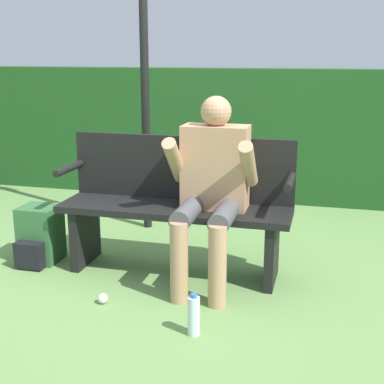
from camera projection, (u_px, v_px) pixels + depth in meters
The scene contains 8 objects.
ground_plane at pixel (175, 272), 3.71m from camera, with size 40.00×40.00×0.00m, color #668E4C.
hedge_back at pixel (231, 134), 5.50m from camera, with size 12.00×0.35×1.32m.
park_bench at pixel (177, 203), 3.65m from camera, with size 1.57×0.43×0.92m.
person_seated at pixel (212, 182), 3.41m from camera, with size 0.56×0.63×1.21m.
backpack at pixel (40, 236), 3.86m from camera, with size 0.27×0.34×0.41m.
water_bottle at pixel (194, 316), 2.86m from camera, with size 0.07×0.07×0.24m.
signpost at pixel (143, 27), 4.25m from camera, with size 0.45×0.09×2.92m.
litter_crumple at pixel (103, 299), 3.24m from camera, with size 0.06×0.06×0.06m.
Camera 1 is at (0.98, -3.31, 1.48)m, focal length 50.00 mm.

